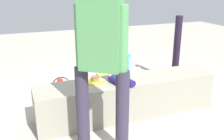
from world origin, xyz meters
name	(u,v)px	position (x,y,z in m)	size (l,w,h in m)	color
ground_plane	(127,114)	(0.00, 0.00, 0.00)	(12.00, 12.00, 0.00)	#A49F91
concrete_ledge	(127,97)	(0.00, 0.00, 0.23)	(2.20, 0.45, 0.46)	gray
child_seated	(120,64)	(-0.10, -0.02, 0.67)	(0.28, 0.34, 0.48)	navy
adult_standing	(101,46)	(-0.51, -0.56, 1.05)	(0.44, 0.38, 1.74)	#302A3D
cake_plate	(95,80)	(-0.38, 0.06, 0.48)	(0.22, 0.22, 0.07)	yellow
gift_bag	(103,80)	(0.00, 0.89, 0.12)	(0.18, 0.12, 0.28)	gold
railing_post	(176,58)	(1.19, 0.74, 0.40)	(0.36, 0.36, 1.07)	black
water_bottle_near_gift	(139,73)	(0.73, 1.12, 0.08)	(0.07, 0.07, 0.18)	silver
water_bottle_far_side	(122,90)	(0.13, 0.48, 0.11)	(0.07, 0.07, 0.23)	silver
party_cup_red	(60,82)	(-0.61, 1.23, 0.05)	(0.09, 0.09, 0.10)	red
cake_box_white	(136,80)	(0.56, 0.87, 0.07)	(0.26, 0.29, 0.13)	white
handbag_black_leather	(62,93)	(-0.69, 0.64, 0.13)	(0.34, 0.14, 0.36)	black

